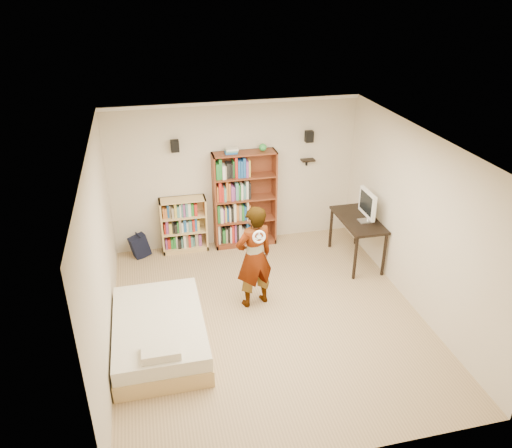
{
  "coord_description": "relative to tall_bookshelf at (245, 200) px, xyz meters",
  "views": [
    {
      "loc": [
        -1.56,
        -5.85,
        4.64
      ],
      "look_at": [
        -0.05,
        0.6,
        1.28
      ],
      "focal_mm": 35.0,
      "sensor_mm": 36.0,
      "label": 1
    }
  ],
  "objects": [
    {
      "name": "ground",
      "position": [
        -0.14,
        -2.33,
        -0.91
      ],
      "size": [
        4.5,
        5.0,
        0.01
      ],
      "primitive_type": "cube",
      "color": "tan",
      "rests_on": "ground"
    },
    {
      "name": "room_shell",
      "position": [
        -0.14,
        -2.33,
        0.85
      ],
      "size": [
        4.52,
        5.02,
        2.71
      ],
      "color": "beige",
      "rests_on": "ground"
    },
    {
      "name": "crown_molding",
      "position": [
        -0.14,
        -2.33,
        1.76
      ],
      "size": [
        4.5,
        5.0,
        0.06
      ],
      "color": "white",
      "rests_on": "room_shell"
    },
    {
      "name": "speaker_left",
      "position": [
        -1.19,
        0.07,
        1.09
      ],
      "size": [
        0.14,
        0.12,
        0.2
      ],
      "primitive_type": "cube",
      "color": "black",
      "rests_on": "room_shell"
    },
    {
      "name": "speaker_right",
      "position": [
        1.21,
        0.07,
        1.09
      ],
      "size": [
        0.14,
        0.12,
        0.2
      ],
      "primitive_type": "cube",
      "color": "black",
      "rests_on": "room_shell"
    },
    {
      "name": "wall_shelf",
      "position": [
        1.21,
        0.08,
        0.64
      ],
      "size": [
        0.25,
        0.16,
        0.02
      ],
      "primitive_type": "cube",
      "color": "black",
      "rests_on": "room_shell"
    },
    {
      "name": "tall_bookshelf",
      "position": [
        0.0,
        0.0,
        0.0
      ],
      "size": [
        1.15,
        0.33,
        1.82
      ],
      "primitive_type": null,
      "color": "brown",
      "rests_on": "ground"
    },
    {
      "name": "low_bookshelf",
      "position": [
        -1.14,
        0.01,
        -0.39
      ],
      "size": [
        0.83,
        0.31,
        1.03
      ],
      "primitive_type": null,
      "color": "#D8BA74",
      "rests_on": "ground"
    },
    {
      "name": "computer_desk",
      "position": [
        1.79,
        -1.06,
        -0.49
      ],
      "size": [
        0.61,
        1.22,
        0.83
      ],
      "primitive_type": null,
      "color": "black",
      "rests_on": "ground"
    },
    {
      "name": "imac",
      "position": [
        1.84,
        -1.18,
        0.2
      ],
      "size": [
        0.18,
        0.56,
        0.55
      ],
      "primitive_type": null,
      "rotation": [
        0.0,
        0.0,
        0.13
      ],
      "color": "white",
      "rests_on": "computer_desk"
    },
    {
      "name": "daybed",
      "position": [
        -1.76,
        -2.6,
        -0.63
      ],
      "size": [
        1.23,
        1.89,
        0.56
      ],
      "primitive_type": null,
      "color": "white",
      "rests_on": "ground"
    },
    {
      "name": "person",
      "position": [
        -0.27,
        -1.92,
        -0.08
      ],
      "size": [
        0.7,
        0.56,
        1.66
      ],
      "primitive_type": "imported",
      "rotation": [
        0.0,
        0.0,
        3.43
      ],
      "color": "black",
      "rests_on": "ground"
    },
    {
      "name": "wii_wheel",
      "position": [
        -0.27,
        -2.23,
        0.43
      ],
      "size": [
        0.19,
        0.07,
        0.19
      ],
      "primitive_type": "torus",
      "rotation": [
        1.36,
        0.0,
        0.0
      ],
      "color": "white",
      "rests_on": "person"
    },
    {
      "name": "navy_bag",
      "position": [
        -1.96,
        -0.06,
        -0.68
      ],
      "size": [
        0.39,
        0.33,
        0.45
      ],
      "primitive_type": null,
      "rotation": [
        0.0,
        0.0,
        0.4
      ],
      "color": "black",
      "rests_on": "ground"
    }
  ]
}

